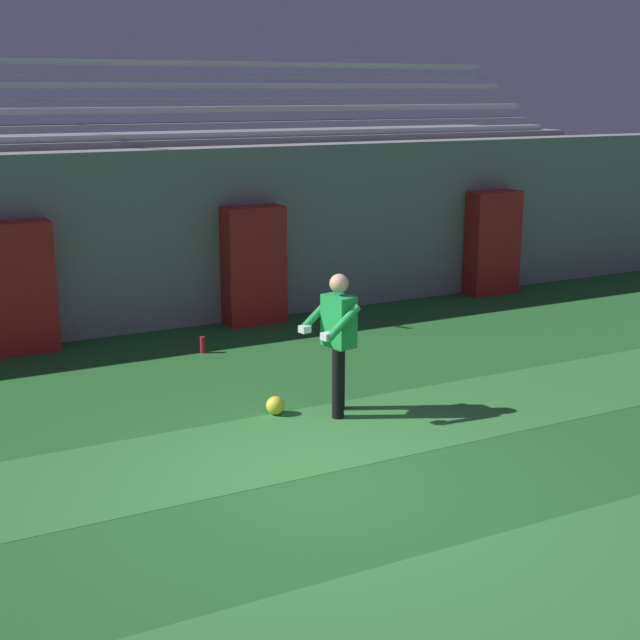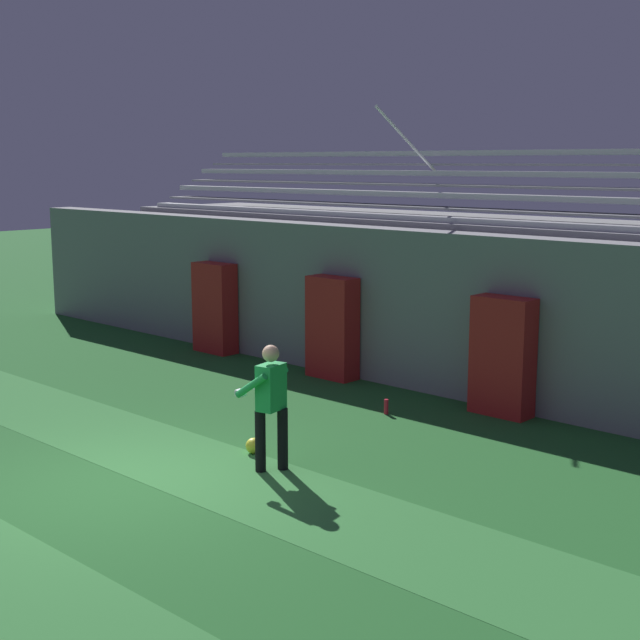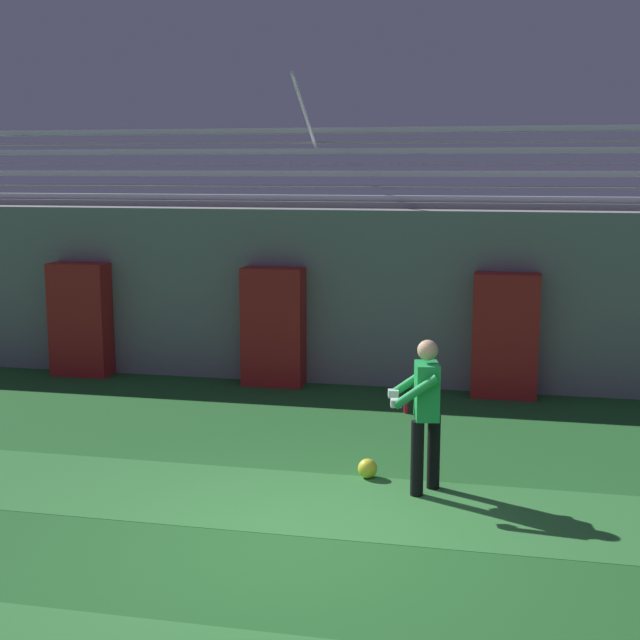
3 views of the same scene
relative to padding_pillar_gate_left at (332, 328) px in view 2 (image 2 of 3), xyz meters
The scene contains 10 objects.
ground_plane 6.29m from the padding_pillar_gate_left, 73.03° to the right, with size 80.00×80.00×0.00m, color #236028.
turf_stripe_far 5.28m from the padding_pillar_gate_left, 69.53° to the right, with size 28.00×1.77×0.01m, color #337A38.
back_wall 1.95m from the padding_pillar_gate_left, 16.85° to the left, with size 24.00×0.60×2.80m, color gray.
padding_pillar_gate_left is the anchor object (origin of this frame).
padding_pillar_gate_right 3.63m from the padding_pillar_gate_left, ahead, with size 0.98×0.44×1.89m, color #B21E1E.
padding_pillar_far_left 3.34m from the padding_pillar_gate_left, behind, with size 0.98×0.44×1.89m, color #B21E1E.
bleacher_stand 3.17m from the padding_pillar_gate_left, 54.48° to the left, with size 18.00×3.35×5.03m.
goalkeeper 5.16m from the padding_pillar_gate_left, 56.73° to the right, with size 0.60×0.65×1.67m.
soccer_ball 4.63m from the padding_pillar_gate_left, 61.54° to the right, with size 0.22×0.22×0.22m, color yellow.
water_bottle 2.72m from the padding_pillar_gate_left, 28.33° to the right, with size 0.07×0.07×0.24m, color red.
Camera 2 is at (9.07, -6.05, 3.96)m, focal length 50.00 mm.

